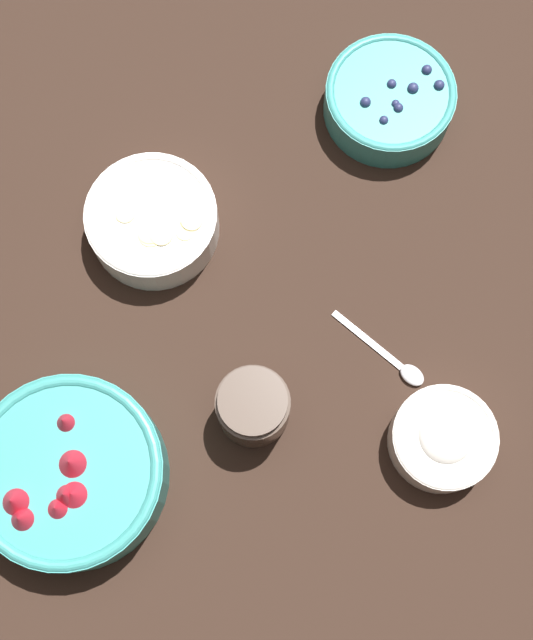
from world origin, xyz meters
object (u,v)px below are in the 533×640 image
(bowl_blueberries, at_px, (392,99))
(bowl_bananas, at_px, (155,220))
(bowl_cream, at_px, (446,438))
(jar_chocolate, at_px, (255,407))
(bowl_strawberries, at_px, (72,473))

(bowl_blueberries, height_order, bowl_bananas, same)
(bowl_cream, height_order, jar_chocolate, jar_chocolate)
(bowl_strawberries, relative_size, bowl_bananas, 1.35)
(bowl_strawberries, distance_m, bowl_cream, 0.43)
(bowl_strawberries, distance_m, bowl_blueberries, 0.61)
(bowl_cream, distance_m, jar_chocolate, 0.22)
(bowl_strawberries, height_order, bowl_blueberries, bowl_strawberries)
(bowl_strawberries, distance_m, jar_chocolate, 0.22)
(jar_chocolate, bearing_deg, bowl_cream, -104.22)
(bowl_strawberries, xyz_separation_m, bowl_bananas, (0.30, -0.11, -0.01))
(bowl_cream, bearing_deg, bowl_blueberries, 0.83)
(bowl_blueberries, xyz_separation_m, bowl_bananas, (-0.14, 0.31, 0.00))
(bowl_bananas, bearing_deg, jar_chocolate, -157.30)
(bowl_strawberries, relative_size, bowl_blueberries, 1.31)
(bowl_bananas, relative_size, jar_chocolate, 1.89)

